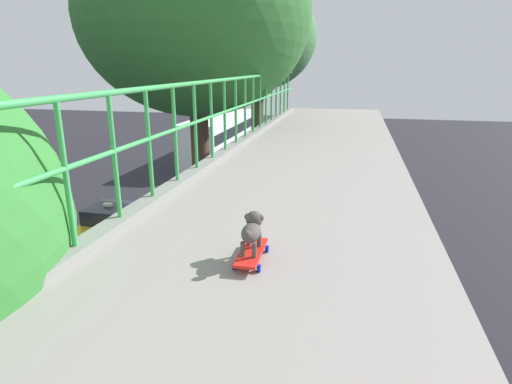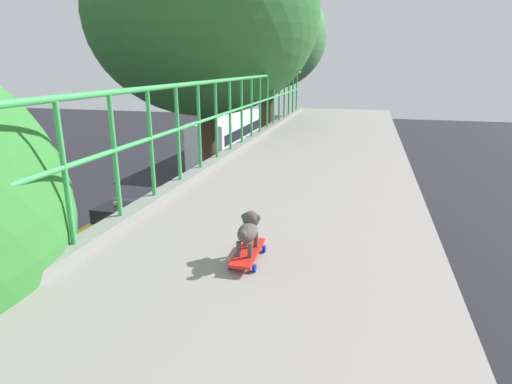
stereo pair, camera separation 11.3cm
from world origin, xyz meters
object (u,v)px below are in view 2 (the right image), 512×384
(city_bus, at_px, (230,135))
(small_dog, at_px, (248,229))
(car_yellow_cab_sixth, at_px, (118,224))
(car_green_fifth, at_px, (136,286))
(toy_skateboard, at_px, (248,253))

(city_bus, distance_m, small_dog, 28.67)
(car_yellow_cab_sixth, relative_size, city_bus, 0.37)
(car_green_fifth, height_order, small_dog, small_dog)
(toy_skateboard, bearing_deg, city_bus, 108.42)
(car_green_fifth, height_order, city_bus, city_bus)
(car_green_fifth, height_order, car_yellow_cab_sixth, car_yellow_cab_sixth)
(city_bus, height_order, small_dog, small_dog)
(car_green_fifth, relative_size, city_bus, 0.39)
(car_yellow_cab_sixth, distance_m, toy_skateboard, 15.21)
(car_yellow_cab_sixth, height_order, small_dog, small_dog)
(toy_skateboard, bearing_deg, small_dog, 92.13)
(city_bus, bearing_deg, small_dog, -71.56)
(city_bus, distance_m, toy_skateboard, 28.67)
(car_yellow_cab_sixth, xyz_separation_m, city_bus, (-0.19, 15.58, 1.23))
(city_bus, bearing_deg, toy_skateboard, -71.58)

